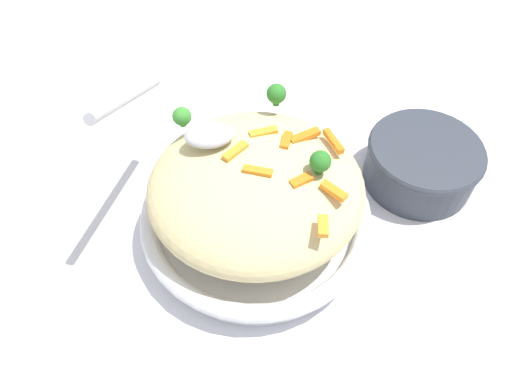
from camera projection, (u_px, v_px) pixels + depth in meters
The scene contains 17 objects.
ground_plane at pixel (256, 230), 0.63m from camera, with size 2.40×2.40×0.00m, color silver.
serving_bowl at pixel (256, 219), 0.61m from camera, with size 0.29×0.29×0.05m.
pasta_mound at pixel (256, 188), 0.56m from camera, with size 0.25×0.24×0.09m, color #DBC689.
carrot_piece_0 at pixel (235, 152), 0.53m from camera, with size 0.03×0.01×0.01m, color orange.
carrot_piece_1 at pixel (305, 136), 0.56m from camera, with size 0.04×0.01×0.01m, color orange.
carrot_piece_2 at pixel (259, 171), 0.51m from camera, with size 0.03×0.01×0.01m, color orange.
carrot_piece_3 at pixel (323, 226), 0.48m from camera, with size 0.02×0.01×0.01m, color orange.
carrot_piece_4 at pixel (333, 141), 0.55m from camera, with size 0.04×0.01×0.01m, color orange.
carrot_piece_5 at pixel (263, 132), 0.56m from camera, with size 0.03×0.01×0.01m, color orange.
carrot_piece_6 at pixel (286, 141), 0.55m from camera, with size 0.03×0.01×0.01m, color orange.
carrot_piece_7 at pixel (301, 180), 0.51m from camera, with size 0.02×0.01×0.01m, color orange.
carrot_piece_8 at pixel (334, 191), 0.50m from camera, with size 0.03×0.01×0.01m, color orange.
broccoli_floret_0 at pixel (182, 117), 0.56m from camera, with size 0.02×0.02×0.02m.
broccoli_floret_1 at pixel (276, 94), 0.58m from camera, with size 0.02×0.02×0.03m.
broccoli_floret_2 at pixel (320, 162), 0.51m from camera, with size 0.02×0.02×0.03m.
serving_spoon at pixel (178, 120), 0.53m from camera, with size 0.14×0.17×0.10m.
companion_bowl at pixel (422, 161), 0.65m from camera, with size 0.15×0.15×0.07m.
Camera 1 is at (0.04, 0.35, 0.52)m, focal length 34.02 mm.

